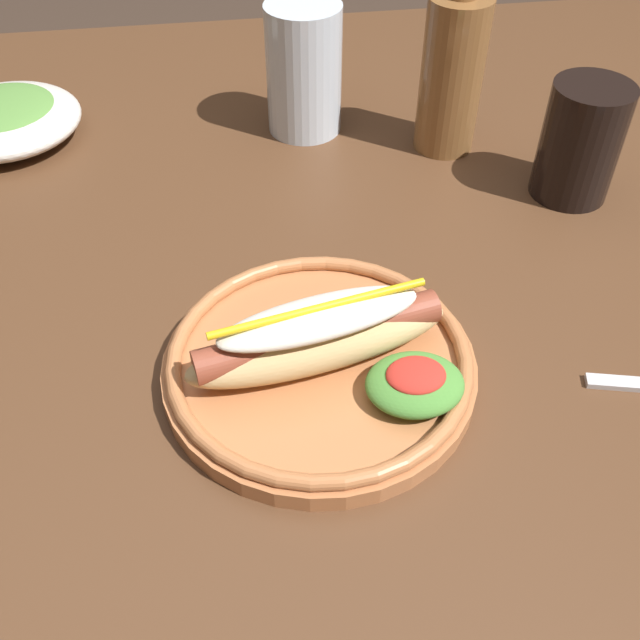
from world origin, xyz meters
name	(u,v)px	position (x,y,z in m)	size (l,w,h in m)	color
ground_plane	(306,597)	(0.00, 0.00, 0.00)	(8.00, 8.00, 0.00)	#3D2D23
dining_table	(297,318)	(0.00, 0.00, 0.65)	(1.19, 1.07, 0.74)	#51331E
hot_dog_plate	(330,356)	(0.01, -0.16, 0.76)	(0.24, 0.24, 0.08)	#B77042
soda_cup	(580,142)	(0.29, 0.05, 0.80)	(0.08, 0.08, 0.12)	black
water_cup	(304,70)	(0.04, 0.22, 0.81)	(0.08, 0.08, 0.14)	silver
glass_bottle	(453,67)	(0.18, 0.16, 0.83)	(0.07, 0.07, 0.23)	brown
side_bowl	(4,118)	(-0.29, 0.24, 0.76)	(0.17, 0.17, 0.05)	silver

